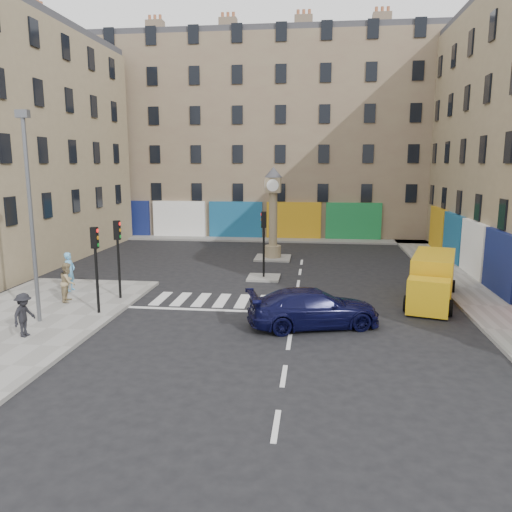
% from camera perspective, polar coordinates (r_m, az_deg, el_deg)
% --- Properties ---
extents(ground, '(120.00, 120.00, 0.00)m').
position_cam_1_polar(ground, '(20.52, 4.12, -7.84)').
color(ground, black).
rests_on(ground, ground).
extents(sidewalk_left, '(7.00, 16.00, 0.15)m').
position_cam_1_polar(sidewalk_left, '(22.06, -26.32, -7.41)').
color(sidewalk_left, gray).
rests_on(sidewalk_left, ground).
extents(sidewalk_right, '(2.60, 30.00, 0.15)m').
position_cam_1_polar(sidewalk_right, '(31.13, 21.29, -2.00)').
color(sidewalk_right, gray).
rests_on(sidewalk_right, ground).
extents(sidewalk_far, '(32.00, 2.40, 0.15)m').
position_cam_1_polar(sidewalk_far, '(42.42, 0.21, 1.93)').
color(sidewalk_far, gray).
rests_on(sidewalk_far, ground).
extents(island_near, '(1.80, 1.80, 0.12)m').
position_cam_1_polar(island_near, '(28.34, 0.88, -2.49)').
color(island_near, gray).
rests_on(island_near, ground).
extents(island_far, '(2.40, 2.40, 0.12)m').
position_cam_1_polar(island_far, '(34.18, 1.94, -0.22)').
color(island_far, gray).
rests_on(island_far, ground).
extents(building_far, '(32.00, 10.00, 17.00)m').
position_cam_1_polar(building_far, '(47.74, 1.05, 13.04)').
color(building_far, '#837357').
rests_on(building_far, ground).
extents(building_left, '(8.00, 20.00, 15.00)m').
position_cam_1_polar(building_left, '(37.22, -25.92, 11.14)').
color(building_left, '#907E5E').
rests_on(building_left, ground).
extents(traffic_light_left_near, '(0.28, 0.22, 3.70)m').
position_cam_1_polar(traffic_light_left_near, '(22.03, -17.86, -0.00)').
color(traffic_light_left_near, black).
rests_on(traffic_light_left_near, sidewalk_left).
extents(traffic_light_left_far, '(0.28, 0.22, 3.70)m').
position_cam_1_polar(traffic_light_left_far, '(24.19, -15.51, 1.04)').
color(traffic_light_left_far, black).
rests_on(traffic_light_left_far, sidewalk_left).
extents(traffic_light_island, '(0.28, 0.22, 3.70)m').
position_cam_1_polar(traffic_light_island, '(27.87, 0.90, 2.59)').
color(traffic_light_island, black).
rests_on(traffic_light_island, island_near).
extents(lamp_post, '(0.50, 0.25, 8.30)m').
position_cam_1_polar(lamp_post, '(21.41, -24.40, 5.14)').
color(lamp_post, '#595B60').
rests_on(lamp_post, sidewalk_left).
extents(clock_pillar, '(1.20, 1.20, 6.10)m').
position_cam_1_polar(clock_pillar, '(33.69, 1.97, 5.61)').
color(clock_pillar, '#907E5E').
rests_on(clock_pillar, island_far).
extents(navy_sedan, '(5.69, 3.58, 1.54)m').
position_cam_1_polar(navy_sedan, '(20.17, 6.60, -5.92)').
color(navy_sedan, black).
rests_on(navy_sedan, ground).
extents(yellow_van, '(3.31, 6.21, 2.17)m').
position_cam_1_polar(yellow_van, '(25.09, 19.50, -2.45)').
color(yellow_van, yellow).
rests_on(yellow_van, ground).
extents(pedestrian_blue, '(0.50, 0.73, 1.95)m').
position_cam_1_polar(pedestrian_blue, '(26.64, -20.52, -1.68)').
color(pedestrian_blue, '#60ABDD').
rests_on(pedestrian_blue, sidewalk_left).
extents(pedestrian_tan, '(0.85, 1.00, 1.82)m').
position_cam_1_polar(pedestrian_tan, '(24.65, -20.69, -2.80)').
color(pedestrian_tan, '#9F8A61').
rests_on(pedestrian_tan, sidewalk_left).
extents(pedestrian_dark, '(0.71, 1.12, 1.64)m').
position_cam_1_polar(pedestrian_dark, '(20.36, -24.99, -6.12)').
color(pedestrian_dark, black).
rests_on(pedestrian_dark, sidewalk_left).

